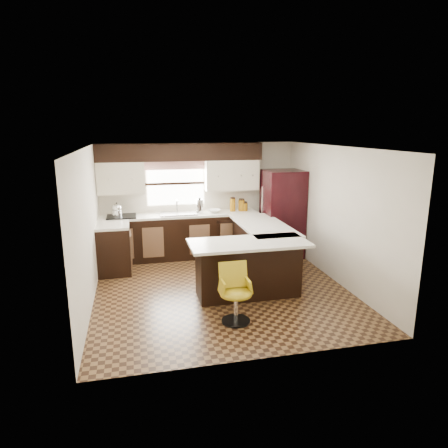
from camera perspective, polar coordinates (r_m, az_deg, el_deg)
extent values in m
plane|color=#49301A|center=(6.97, -0.43, -9.23)|extent=(4.40, 4.40, 0.00)
plane|color=silver|center=(6.43, -0.46, 10.90)|extent=(4.40, 4.40, 0.00)
plane|color=beige|center=(8.71, -3.58, 3.63)|extent=(4.40, 0.00, 4.40)
plane|color=beige|center=(4.55, 5.59, -5.72)|extent=(4.40, 0.00, 4.40)
plane|color=beige|center=(6.49, -18.87, -0.54)|extent=(0.00, 4.40, 4.40)
plane|color=beige|center=(7.33, 15.81, 1.24)|extent=(0.00, 4.40, 4.40)
cube|color=black|center=(8.53, -6.16, -1.81)|extent=(3.30, 0.60, 0.90)
cube|color=black|center=(7.86, -15.41, -3.57)|extent=(0.60, 0.70, 0.90)
cube|color=silver|center=(8.41, -6.24, 1.29)|extent=(3.30, 0.60, 0.04)
cube|color=silver|center=(7.74, -15.63, -0.22)|extent=(0.60, 0.70, 0.04)
cube|color=black|center=(8.37, -6.23, 10.21)|extent=(3.40, 0.35, 0.36)
cube|color=beige|center=(8.36, -14.53, 6.41)|extent=(0.94, 0.35, 0.64)
cube|color=beige|center=(8.60, 1.07, 7.03)|extent=(1.14, 0.35, 0.64)
cube|color=white|center=(8.57, -6.91, 5.77)|extent=(1.20, 0.02, 0.90)
cube|color=#D19B93|center=(8.49, -6.95, 8.34)|extent=(1.30, 0.06, 0.18)
cube|color=#B2B2B7|center=(8.38, -6.57, 1.50)|extent=(0.75, 0.45, 0.03)
cube|color=black|center=(8.43, 0.84, -2.05)|extent=(0.58, 0.03, 0.78)
cube|color=black|center=(8.34, -14.45, 1.07)|extent=(0.58, 0.50, 0.02)
cube|color=black|center=(7.60, 5.19, -3.69)|extent=(0.60, 1.95, 0.90)
cube|color=black|center=(6.57, 3.45, -6.47)|extent=(1.65, 0.60, 0.90)
cube|color=silver|center=(7.49, 5.63, -0.21)|extent=(0.84, 1.95, 0.04)
cube|color=silver|center=(6.34, 3.56, -2.74)|extent=(1.89, 0.84, 0.04)
cube|color=black|center=(8.59, 8.33, 1.48)|extent=(0.79, 0.76, 1.84)
cylinder|color=silver|center=(8.44, -3.50, 2.54)|extent=(0.14, 0.14, 0.29)
imported|color=white|center=(8.51, -1.43, 1.89)|extent=(0.33, 0.33, 0.06)
cylinder|color=#935F0C|center=(8.60, 1.23, 2.73)|extent=(0.12, 0.12, 0.28)
cylinder|color=#935F0C|center=(8.65, 2.51, 2.66)|extent=(0.14, 0.14, 0.24)
cylinder|color=#935F0C|center=(8.68, 2.94, 2.46)|extent=(0.14, 0.14, 0.17)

